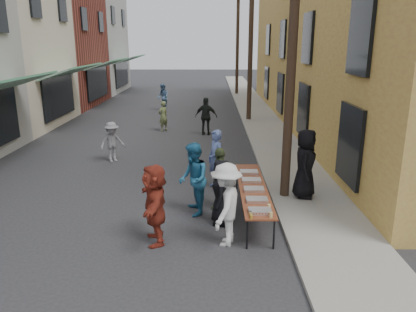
{
  "coord_description": "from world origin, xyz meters",
  "views": [
    {
      "loc": [
        2.21,
        -7.98,
        4.35
      ],
      "look_at": [
        2.09,
        2.85,
        1.3
      ],
      "focal_mm": 35.0,
      "sensor_mm": 36.0,
      "label": 1
    }
  ],
  "objects_px": {
    "server": "(305,164)",
    "guest_front_a": "(222,192)",
    "catering_tray_sausage": "(260,211)",
    "utility_pole_mid": "(251,39)",
    "guest_front_c": "(193,179)",
    "utility_pole_far": "(238,40)",
    "utility_pole_near": "(293,36)",
    "serving_table": "(253,188)"
  },
  "relations": [
    {
      "from": "utility_pole_near",
      "to": "guest_front_c",
      "type": "bearing_deg",
      "value": -156.28
    },
    {
      "from": "utility_pole_far",
      "to": "server",
      "type": "xyz_separation_m",
      "value": [
        0.51,
        -24.12,
        -3.42
      ]
    },
    {
      "from": "catering_tray_sausage",
      "to": "guest_front_c",
      "type": "distance_m",
      "value": 2.26
    },
    {
      "from": "catering_tray_sausage",
      "to": "server",
      "type": "xyz_separation_m",
      "value": [
        1.55,
        2.66,
        0.29
      ]
    },
    {
      "from": "serving_table",
      "to": "guest_front_a",
      "type": "bearing_deg",
      "value": -143.76
    },
    {
      "from": "catering_tray_sausage",
      "to": "utility_pole_near",
      "type": "bearing_deg",
      "value": 69.48
    },
    {
      "from": "catering_tray_sausage",
      "to": "server",
      "type": "relative_size",
      "value": 0.26
    },
    {
      "from": "utility_pole_near",
      "to": "guest_front_a",
      "type": "xyz_separation_m",
      "value": [
        -1.85,
        -1.72,
        -3.68
      ]
    },
    {
      "from": "serving_table",
      "to": "guest_front_c",
      "type": "xyz_separation_m",
      "value": [
        -1.53,
        -0.0,
        0.24
      ]
    },
    {
      "from": "utility_pole_far",
      "to": "serving_table",
      "type": "xyz_separation_m",
      "value": [
        -1.04,
        -25.13,
        -3.79
      ]
    },
    {
      "from": "utility_pole_mid",
      "to": "serving_table",
      "type": "bearing_deg",
      "value": -94.53
    },
    {
      "from": "catering_tray_sausage",
      "to": "guest_front_a",
      "type": "relative_size",
      "value": 0.3
    },
    {
      "from": "serving_table",
      "to": "guest_front_c",
      "type": "relative_size",
      "value": 2.1
    },
    {
      "from": "serving_table",
      "to": "catering_tray_sausage",
      "type": "bearing_deg",
      "value": -90.0
    },
    {
      "from": "server",
      "to": "utility_pole_mid",
      "type": "bearing_deg",
      "value": 18.1
    },
    {
      "from": "utility_pole_far",
      "to": "catering_tray_sausage",
      "type": "height_order",
      "value": "utility_pole_far"
    },
    {
      "from": "utility_pole_mid",
      "to": "serving_table",
      "type": "xyz_separation_m",
      "value": [
        -1.04,
        -13.13,
        -3.79
      ]
    },
    {
      "from": "guest_front_c",
      "to": "utility_pole_near",
      "type": "bearing_deg",
      "value": 104.04
    },
    {
      "from": "server",
      "to": "guest_front_c",
      "type": "bearing_deg",
      "value": 123.79
    },
    {
      "from": "serving_table",
      "to": "guest_front_a",
      "type": "relative_size",
      "value": 2.44
    },
    {
      "from": "utility_pole_far",
      "to": "guest_front_c",
      "type": "bearing_deg",
      "value": -95.85
    },
    {
      "from": "utility_pole_mid",
      "to": "guest_front_c",
      "type": "height_order",
      "value": "utility_pole_mid"
    },
    {
      "from": "utility_pole_mid",
      "to": "catering_tray_sausage",
      "type": "bearing_deg",
      "value": -94.03
    },
    {
      "from": "utility_pole_far",
      "to": "guest_front_c",
      "type": "height_order",
      "value": "utility_pole_far"
    },
    {
      "from": "utility_pole_near",
      "to": "utility_pole_mid",
      "type": "xyz_separation_m",
      "value": [
        0.0,
        12.0,
        0.0
      ]
    },
    {
      "from": "serving_table",
      "to": "guest_front_a",
      "type": "height_order",
      "value": "guest_front_a"
    },
    {
      "from": "serving_table",
      "to": "guest_front_c",
      "type": "height_order",
      "value": "guest_front_c"
    },
    {
      "from": "utility_pole_far",
      "to": "serving_table",
      "type": "distance_m",
      "value": 25.43
    },
    {
      "from": "utility_pole_far",
      "to": "utility_pole_mid",
      "type": "bearing_deg",
      "value": -90.0
    },
    {
      "from": "server",
      "to": "utility_pole_far",
      "type": "bearing_deg",
      "value": 16.9
    },
    {
      "from": "utility_pole_near",
      "to": "utility_pole_far",
      "type": "relative_size",
      "value": 1.0
    },
    {
      "from": "catering_tray_sausage",
      "to": "guest_front_c",
      "type": "bearing_deg",
      "value": 132.96
    },
    {
      "from": "utility_pole_near",
      "to": "guest_front_a",
      "type": "height_order",
      "value": "utility_pole_near"
    },
    {
      "from": "utility_pole_near",
      "to": "guest_front_c",
      "type": "height_order",
      "value": "utility_pole_near"
    },
    {
      "from": "utility_pole_far",
      "to": "catering_tray_sausage",
      "type": "distance_m",
      "value": 27.05
    },
    {
      "from": "utility_pole_mid",
      "to": "guest_front_a",
      "type": "bearing_deg",
      "value": -97.67
    },
    {
      "from": "server",
      "to": "guest_front_a",
      "type": "bearing_deg",
      "value": 139.81
    },
    {
      "from": "guest_front_c",
      "to": "server",
      "type": "height_order",
      "value": "server"
    },
    {
      "from": "utility_pole_near",
      "to": "guest_front_c",
      "type": "distance_m",
      "value": 4.53
    },
    {
      "from": "catering_tray_sausage",
      "to": "guest_front_a",
      "type": "distance_m",
      "value": 1.33
    },
    {
      "from": "guest_front_c",
      "to": "catering_tray_sausage",
      "type": "bearing_deg",
      "value": 33.28
    },
    {
      "from": "utility_pole_near",
      "to": "guest_front_c",
      "type": "relative_size",
      "value": 4.73
    }
  ]
}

